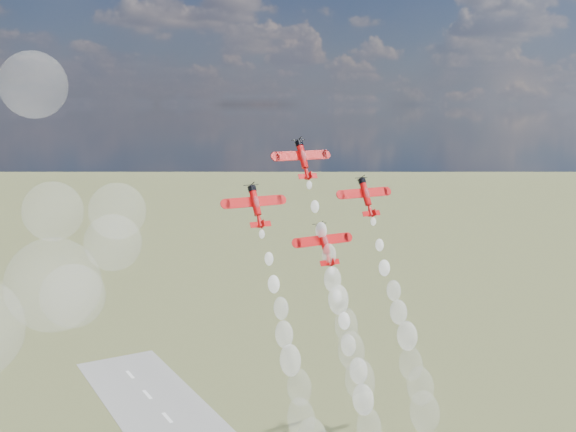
# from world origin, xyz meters

# --- Properties ---
(plane_lead) EXTENTS (12.40, 6.34, 8.17)m
(plane_lead) POSITION_xyz_m (6.02, 16.85, 87.55)
(plane_lead) COLOR red
(plane_lead) RESTS_ON ground
(plane_left) EXTENTS (12.40, 6.34, 8.17)m
(plane_left) POSITION_xyz_m (-7.33, 12.57, 79.24)
(plane_left) COLOR red
(plane_left) RESTS_ON ground
(plane_right) EXTENTS (12.40, 6.34, 8.17)m
(plane_right) POSITION_xyz_m (19.38, 12.57, 79.24)
(plane_right) COLOR red
(plane_right) RESTS_ON ground
(plane_slot) EXTENTS (12.40, 6.34, 8.17)m
(plane_slot) POSITION_xyz_m (6.02, 8.28, 70.94)
(plane_slot) COLOR red
(plane_slot) RESTS_ON ground
(smoke_trail_lead) EXTENTS (5.46, 21.48, 39.03)m
(smoke_trail_lead) POSITION_xyz_m (6.05, -0.43, 54.07)
(smoke_trail_lead) COLOR white
(smoke_trail_lead) RESTS_ON plane_lead
(smoke_trail_left) EXTENTS (6.02, 21.01, 38.19)m
(smoke_trail_left) POSITION_xyz_m (-7.21, -4.36, 45.80)
(smoke_trail_left) COLOR white
(smoke_trail_left) RESTS_ON plane_left
(smoke_trail_right) EXTENTS (5.43, 20.86, 39.10)m
(smoke_trail_right) POSITION_xyz_m (19.46, -4.70, 45.65)
(smoke_trail_right) COLOR white
(smoke_trail_right) RESTS_ON plane_right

